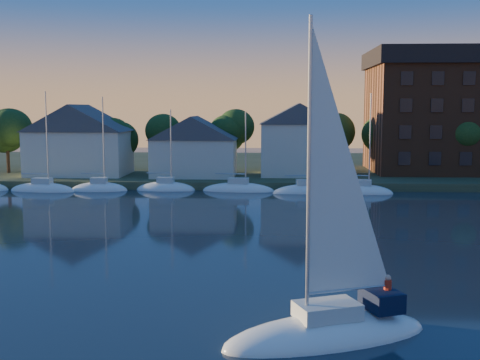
# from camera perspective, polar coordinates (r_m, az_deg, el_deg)

# --- Properties ---
(ground) EXTENTS (260.00, 260.00, 0.00)m
(ground) POSITION_cam_1_polar(r_m,az_deg,el_deg) (25.90, -6.87, -16.32)
(ground) COLOR black
(ground) RESTS_ON ground
(shoreline_land) EXTENTS (160.00, 50.00, 2.00)m
(shoreline_land) POSITION_cam_1_polar(r_m,az_deg,el_deg) (99.06, 0.43, 0.96)
(shoreline_land) COLOR #323F25
(shoreline_land) RESTS_ON ground
(wooden_dock) EXTENTS (120.00, 3.00, 1.00)m
(wooden_dock) POSITION_cam_1_polar(r_m,az_deg,el_deg) (76.25, -0.30, -0.81)
(wooden_dock) COLOR brown
(wooden_dock) RESTS_ON ground
(clubhouse_west) EXTENTS (13.65, 9.45, 9.64)m
(clubhouse_west) POSITION_cam_1_polar(r_m,az_deg,el_deg) (85.65, -14.97, 3.79)
(clubhouse_west) COLOR silver
(clubhouse_west) RESTS_ON shoreline_land
(clubhouse_centre) EXTENTS (11.55, 8.40, 8.08)m
(clubhouse_centre) POSITION_cam_1_polar(r_m,az_deg,el_deg) (81.25, -4.34, 3.28)
(clubhouse_centre) COLOR silver
(clubhouse_centre) RESTS_ON shoreline_land
(clubhouse_east) EXTENTS (10.50, 8.40, 9.80)m
(clubhouse_east) POSITION_cam_1_polar(r_m,az_deg,el_deg) (82.65, 5.52, 3.93)
(clubhouse_east) COLOR silver
(clubhouse_east) RESTS_ON shoreline_land
(condo_block) EXTENTS (31.00, 17.00, 17.40)m
(condo_block) POSITION_cam_1_polar(r_m,az_deg,el_deg) (93.31, 21.63, 6.14)
(condo_block) COLOR brown
(condo_block) RESTS_ON shoreline_land
(tree_line) EXTENTS (93.40, 5.40, 8.90)m
(tree_line) POSITION_cam_1_polar(r_m,az_deg,el_deg) (86.53, 1.42, 4.87)
(tree_line) COLOR #362618
(tree_line) RESTS_ON shoreline_land
(moored_fleet) EXTENTS (63.50, 2.40, 12.05)m
(moored_fleet) POSITION_cam_1_polar(r_m,az_deg,el_deg) (74.91, -9.63, -0.97)
(moored_fleet) COLOR white
(moored_fleet) RESTS_ON ground
(hero_sailboat) EXTENTS (10.24, 6.46, 15.07)m
(hero_sailboat) POSITION_cam_1_polar(r_m,az_deg,el_deg) (27.65, 8.52, -13.42)
(hero_sailboat) COLOR white
(hero_sailboat) RESTS_ON ground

